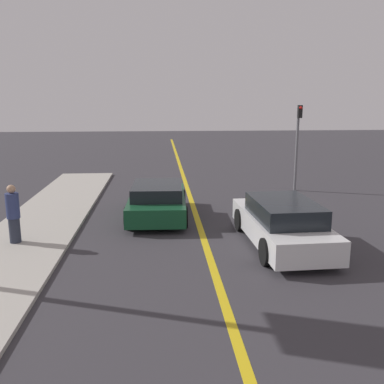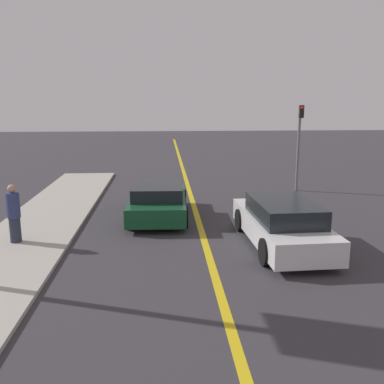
{
  "view_description": "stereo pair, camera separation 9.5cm",
  "coord_description": "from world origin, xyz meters",
  "px_view_note": "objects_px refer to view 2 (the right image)",
  "views": [
    {
      "loc": [
        -1.27,
        3.41,
        4.06
      ],
      "look_at": [
        -0.37,
        15.17,
        1.5
      ],
      "focal_mm": 40.0,
      "sensor_mm": 36.0,
      "label": 1
    },
    {
      "loc": [
        -1.18,
        3.41,
        4.06
      ],
      "look_at": [
        -0.37,
        15.17,
        1.5
      ],
      "focal_mm": 40.0,
      "sensor_mm": 36.0,
      "label": 2
    }
  ],
  "objects_px": {
    "car_near_right_lane": "(282,223)",
    "car_ahead_center": "(158,200)",
    "traffic_light": "(299,139)",
    "pedestrian_far_standing": "(14,214)"
  },
  "relations": [
    {
      "from": "car_near_right_lane",
      "to": "car_ahead_center",
      "type": "bearing_deg",
      "value": 135.11
    },
    {
      "from": "car_ahead_center",
      "to": "traffic_light",
      "type": "bearing_deg",
      "value": 34.84
    },
    {
      "from": "car_ahead_center",
      "to": "traffic_light",
      "type": "xyz_separation_m",
      "value": [
        6.22,
        4.05,
        1.75
      ]
    },
    {
      "from": "pedestrian_far_standing",
      "to": "car_ahead_center",
      "type": "bearing_deg",
      "value": 33.66
    },
    {
      "from": "pedestrian_far_standing",
      "to": "traffic_light",
      "type": "height_order",
      "value": "traffic_light"
    },
    {
      "from": "car_near_right_lane",
      "to": "traffic_light",
      "type": "bearing_deg",
      "value": 67.11
    },
    {
      "from": "car_ahead_center",
      "to": "pedestrian_far_standing",
      "type": "bearing_deg",
      "value": -144.56
    },
    {
      "from": "car_ahead_center",
      "to": "pedestrian_far_standing",
      "type": "distance_m",
      "value": 4.83
    },
    {
      "from": "pedestrian_far_standing",
      "to": "traffic_light",
      "type": "xyz_separation_m",
      "value": [
        10.23,
        6.72,
        1.43
      ]
    },
    {
      "from": "car_ahead_center",
      "to": "traffic_light",
      "type": "relative_size",
      "value": 1.13
    }
  ]
}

